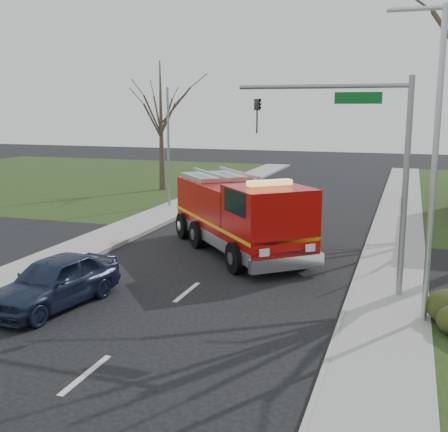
% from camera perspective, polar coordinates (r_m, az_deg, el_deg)
% --- Properties ---
extents(ground, '(120.00, 120.00, 0.00)m').
position_cam_1_polar(ground, '(18.31, -3.79, -7.75)').
color(ground, black).
rests_on(ground, ground).
extents(sidewalk_right, '(2.40, 80.00, 0.15)m').
position_cam_1_polar(sidewalk_right, '(17.06, 16.16, -9.34)').
color(sidewalk_right, gray).
rests_on(sidewalk_right, ground).
extents(sidewalk_left, '(2.40, 80.00, 0.15)m').
position_cam_1_polar(sidewalk_left, '(21.32, -19.49, -5.44)').
color(sidewalk_left, gray).
rests_on(sidewalk_left, ground).
extents(bare_tree_left, '(4.50, 4.50, 9.00)m').
position_cam_1_polar(bare_tree_left, '(39.68, -6.44, 10.48)').
color(bare_tree_left, '#3D3024').
rests_on(bare_tree_left, ground).
extents(traffic_signal_mast, '(5.29, 0.18, 6.80)m').
position_cam_1_polar(traffic_signal_mast, '(17.63, 13.95, 6.87)').
color(traffic_signal_mast, gray).
rests_on(traffic_signal_mast, ground).
extents(streetlight_pole, '(1.48, 0.16, 8.40)m').
position_cam_1_polar(streetlight_pole, '(15.61, 20.42, 5.43)').
color(streetlight_pole, '#B7BABF').
rests_on(streetlight_pole, ground).
extents(utility_pole_far, '(0.14, 0.14, 7.00)m').
position_cam_1_polar(utility_pole_far, '(32.98, -5.66, 6.81)').
color(utility_pole_far, gray).
rests_on(utility_pole_far, ground).
extents(fire_engine, '(7.43, 8.03, 3.30)m').
position_cam_1_polar(fire_engine, '(22.84, 1.68, -0.07)').
color(fire_engine, '#AB0907').
rests_on(fire_engine, ground).
extents(parked_car_maroon, '(2.54, 4.76, 1.54)m').
position_cam_1_polar(parked_car_maroon, '(17.59, -16.88, -6.38)').
color(parked_car_maroon, '#1C253F').
rests_on(parked_car_maroon, ground).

